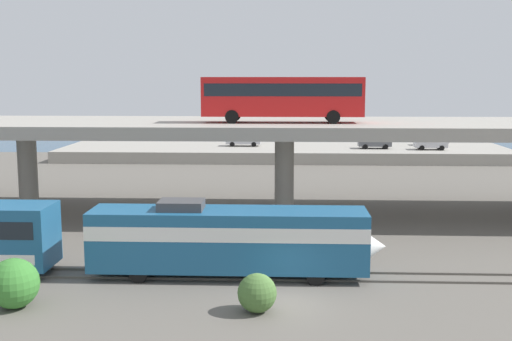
{
  "coord_description": "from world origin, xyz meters",
  "views": [
    {
      "loc": [
        -0.11,
        -29.56,
        10.79
      ],
      "look_at": [
        -2.44,
        25.41,
        2.66
      ],
      "focal_mm": 44.98,
      "sensor_mm": 36.0,
      "label": 1
    }
  ],
  "objects_px": {
    "transit_bus_on_overpass": "(282,95)",
    "parked_car_1": "(243,140)",
    "train_locomotive": "(242,237)",
    "parked_car_3": "(431,144)",
    "parked_car_0": "(375,143)",
    "parked_car_2": "(432,140)"
  },
  "relations": [
    {
      "from": "transit_bus_on_overpass",
      "to": "parked_car_1",
      "type": "bearing_deg",
      "value": -81.89
    },
    {
      "from": "train_locomotive",
      "to": "parked_car_3",
      "type": "bearing_deg",
      "value": 66.65
    },
    {
      "from": "parked_car_0",
      "to": "transit_bus_on_overpass",
      "type": "bearing_deg",
      "value": 71.11
    },
    {
      "from": "train_locomotive",
      "to": "parked_car_1",
      "type": "distance_m",
      "value": 52.1
    },
    {
      "from": "train_locomotive",
      "to": "parked_car_3",
      "type": "distance_m",
      "value": 53.07
    },
    {
      "from": "parked_car_1",
      "to": "parked_car_3",
      "type": "xyz_separation_m",
      "value": [
        24.25,
        -3.27,
        -0.0
      ]
    },
    {
      "from": "parked_car_2",
      "to": "parked_car_3",
      "type": "height_order",
      "value": "same"
    },
    {
      "from": "train_locomotive",
      "to": "parked_car_2",
      "type": "relative_size",
      "value": 3.77
    },
    {
      "from": "train_locomotive",
      "to": "parked_car_0",
      "type": "bearing_deg",
      "value": 74.19
    },
    {
      "from": "transit_bus_on_overpass",
      "to": "parked_car_3",
      "type": "distance_m",
      "value": 39.57
    },
    {
      "from": "train_locomotive",
      "to": "parked_car_3",
      "type": "height_order",
      "value": "train_locomotive"
    },
    {
      "from": "parked_car_0",
      "to": "parked_car_3",
      "type": "bearing_deg",
      "value": 171.27
    },
    {
      "from": "parked_car_3",
      "to": "parked_car_2",
      "type": "bearing_deg",
      "value": -103.88
    },
    {
      "from": "parked_car_1",
      "to": "parked_car_3",
      "type": "relative_size",
      "value": 1.15
    },
    {
      "from": "parked_car_0",
      "to": "parked_car_2",
      "type": "bearing_deg",
      "value": -151.91
    },
    {
      "from": "parked_car_0",
      "to": "parked_car_2",
      "type": "xyz_separation_m",
      "value": [
        8.3,
        4.43,
        -0.0
      ]
    },
    {
      "from": "train_locomotive",
      "to": "parked_car_3",
      "type": "relative_size",
      "value": 3.94
    },
    {
      "from": "train_locomotive",
      "to": "parked_car_0",
      "type": "distance_m",
      "value": 51.75
    },
    {
      "from": "parked_car_0",
      "to": "parked_car_3",
      "type": "relative_size",
      "value": 1.04
    },
    {
      "from": "parked_car_0",
      "to": "parked_car_1",
      "type": "relative_size",
      "value": 0.91
    },
    {
      "from": "train_locomotive",
      "to": "transit_bus_on_overpass",
      "type": "height_order",
      "value": "transit_bus_on_overpass"
    },
    {
      "from": "transit_bus_on_overpass",
      "to": "parked_car_2",
      "type": "relative_size",
      "value": 2.85
    }
  ]
}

